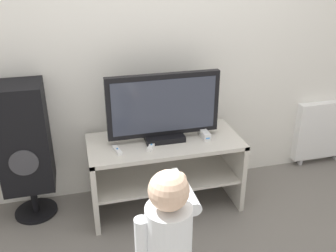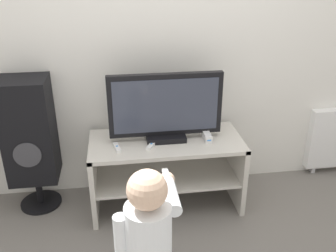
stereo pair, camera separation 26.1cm
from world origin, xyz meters
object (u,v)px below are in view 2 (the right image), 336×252
game_console (206,135)px  speaker_tower (29,133)px  television (165,108)px  remote_primary (117,148)px  remote_secondary (151,145)px  child (149,235)px

game_console → speaker_tower: bearing=173.8°
television → speaker_tower: (-0.99, 0.11, -0.18)m
television → remote_primary: size_ratio=6.13×
remote_secondary → child: bearing=-96.8°
child → speaker_tower: 1.35m
remote_primary → child: bearing=-81.2°
child → remote_primary: bearing=98.8°
game_console → child: bearing=-118.4°
remote_primary → speaker_tower: 0.67m
remote_primary → child: 0.90m
child → speaker_tower: speaker_tower is taller
game_console → remote_secondary: size_ratio=1.46×
television → remote_secondary: 0.29m
television → speaker_tower: 1.01m
television → remote_secondary: television is taller
remote_primary → speaker_tower: speaker_tower is taller
speaker_tower → child: bearing=-55.4°
remote_primary → child: (0.14, -0.89, -0.03)m
television → child: bearing=-102.6°
game_console → remote_secondary: game_console is taller
game_console → child: (-0.53, -0.97, -0.05)m
child → speaker_tower: (-0.77, 1.11, 0.09)m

